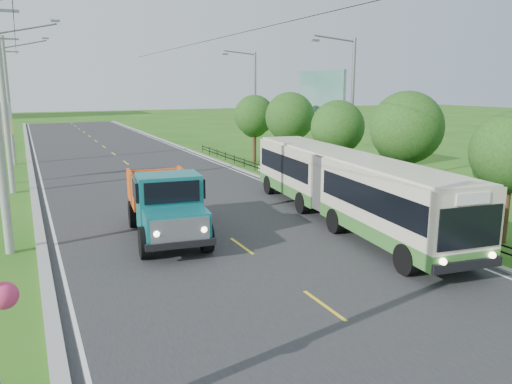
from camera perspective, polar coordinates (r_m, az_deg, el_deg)
ground at (r=14.92m, az=7.77°, el=-12.75°), size 240.00×240.00×0.00m
road at (r=32.80m, az=-11.40°, el=0.89°), size 14.00×120.00×0.02m
curb_left at (r=31.93m, az=-24.05°, el=-0.11°), size 0.40×120.00×0.15m
curb_right at (r=35.11m, az=-0.00°, el=1.93°), size 0.30×120.00×0.10m
edge_line_left at (r=31.95m, az=-23.05°, el=-0.12°), size 0.12×120.00×0.00m
edge_line_right at (r=34.91m, az=-0.75°, el=1.82°), size 0.12×120.00×0.00m
centre_dash at (r=14.91m, az=7.77°, el=-12.68°), size 0.12×2.20×0.00m
railing_right at (r=30.25m, az=6.27°, el=0.69°), size 0.04×40.00×0.60m
pole_mid at (r=32.35m, az=-26.75°, el=8.78°), size 3.51×0.32×10.00m
pole_far at (r=44.35m, az=-26.41°, el=9.37°), size 3.51×0.32×10.00m
tree_second at (r=22.09m, az=26.96°, el=3.70°), size 3.18×3.26×5.30m
tree_third at (r=26.14m, az=16.70°, el=6.63°), size 3.60×3.62×6.00m
tree_fourth at (r=30.90m, az=9.24°, el=7.00°), size 3.24×3.31×5.40m
tree_fifth at (r=35.99m, az=3.85°, el=8.25°), size 3.48×3.52×5.80m
tree_back at (r=41.35m, az=-0.20°, el=8.50°), size 3.30×3.36×5.50m
streetlight_mid at (r=31.15m, az=10.69°, el=9.42°), size 3.02×0.20×9.07m
streetlight_far at (r=43.31m, az=-0.29°, el=10.31°), size 3.02×0.20×9.07m
planter_near at (r=24.35m, az=17.28°, el=-2.63°), size 0.64×0.64×0.67m
planter_mid at (r=30.57m, az=7.23°, el=0.75°), size 0.64×0.64×0.67m
planter_far at (r=37.46m, az=0.72°, el=2.94°), size 0.64×0.64×0.67m
billboard_right at (r=37.04m, az=7.36°, el=10.60°), size 0.24×6.00×7.30m
bus at (r=23.25m, az=10.05°, el=1.09°), size 4.44×16.40×3.13m
dump_truck at (r=20.92m, az=-10.32°, el=-0.89°), size 3.28×7.02×2.85m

